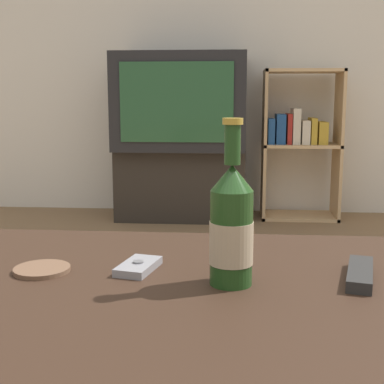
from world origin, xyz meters
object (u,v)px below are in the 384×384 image
at_px(cell_phone, 138,266).
at_px(remote_control, 360,274).
at_px(tv_stand, 181,183).
at_px(bookshelf, 299,139).
at_px(television, 181,102).
at_px(beer_bottle, 231,227).

relative_size(cell_phone, remote_control, 0.69).
relative_size(tv_stand, bookshelf, 0.86).
distance_m(cell_phone, remote_control, 0.38).
bearing_deg(cell_phone, bookshelf, 90.18).
relative_size(tv_stand, television, 1.01).
bearing_deg(tv_stand, television, -90.00).
xyz_separation_m(tv_stand, television, (-0.00, -0.00, 0.54)).
xyz_separation_m(tv_stand, remote_control, (0.56, -2.64, 0.27)).
relative_size(beer_bottle, remote_control, 1.70).
relative_size(television, cell_phone, 7.56).
bearing_deg(television, tv_stand, 90.00).
bearing_deg(tv_stand, bookshelf, 4.66).
bearing_deg(cell_phone, television, 106.64).
xyz_separation_m(beer_bottle, cell_phone, (-0.16, 0.06, -0.09)).
distance_m(tv_stand, beer_bottle, 2.73).
bearing_deg(remote_control, beer_bottle, -155.92).
relative_size(bookshelf, cell_phone, 8.87).
distance_m(tv_stand, bookshelf, 0.83).
height_order(bookshelf, cell_phone, bookshelf).
bearing_deg(television, cell_phone, -86.04).
xyz_separation_m(television, remote_control, (0.56, -2.64, -0.27)).
height_order(television, bookshelf, television).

